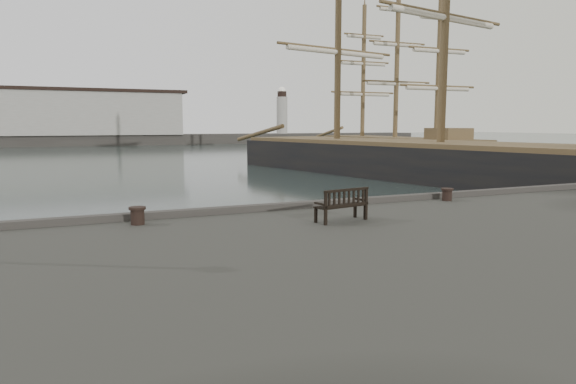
% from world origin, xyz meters
% --- Properties ---
extents(ground, '(400.00, 400.00, 0.00)m').
position_xyz_m(ground, '(0.00, 0.00, 0.00)').
color(ground, black).
rests_on(ground, ground).
extents(breakwater, '(140.00, 9.50, 12.20)m').
position_xyz_m(breakwater, '(-4.56, 92.00, 4.30)').
color(breakwater, '#383530').
rests_on(breakwater, ground).
extents(bench, '(1.48, 0.74, 0.81)m').
position_xyz_m(bench, '(-0.45, -2.43, 1.82)').
color(bench, black).
rests_on(bench, quay).
extents(bollard_left, '(0.53, 0.53, 0.43)m').
position_xyz_m(bollard_left, '(-5.19, -0.81, 1.78)').
color(bollard_left, black).
rests_on(bollard_left, quay).
extents(bollard_right, '(0.48, 0.48, 0.40)m').
position_xyz_m(bollard_right, '(4.38, -0.71, 1.76)').
color(bollard_right, black).
rests_on(bollard_right, quay).
extents(tall_ship_main, '(16.40, 41.28, 30.36)m').
position_xyz_m(tall_ship_main, '(18.24, 16.10, 0.77)').
color(tall_ship_main, black).
rests_on(tall_ship_main, ground).
extents(tall_ship_far, '(6.17, 26.20, 22.36)m').
position_xyz_m(tall_ship_far, '(28.11, 35.59, 0.75)').
color(tall_ship_far, black).
rests_on(tall_ship_far, ground).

